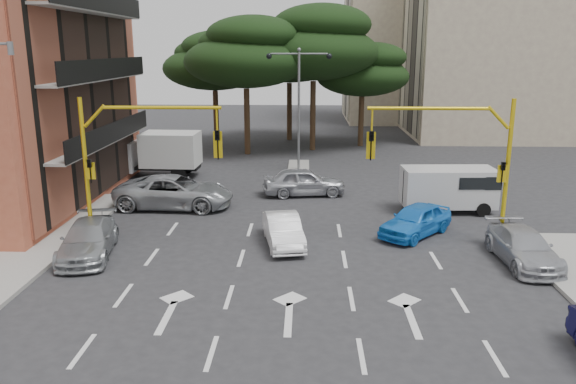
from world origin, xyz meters
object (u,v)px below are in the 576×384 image
(car_white_hatch, at_px, (283,230))
(car_silver_wagon, at_px, (88,239))
(signal_mast_left, at_px, (127,150))
(car_silver_cross_b, at_px, (304,182))
(car_blue_compact, at_px, (416,220))
(street_lamp_center, at_px, (299,88))
(signal_mast_right, at_px, (464,152))
(box_truck_a, at_px, (155,155))
(van_white, at_px, (448,189))
(car_silver_cross_a, at_px, (175,192))
(car_silver_parked, at_px, (523,247))

(car_white_hatch, height_order, car_silver_wagon, car_silver_wagon)
(signal_mast_left, relative_size, car_silver_cross_b, 1.33)
(car_blue_compact, bearing_deg, street_lamp_center, 153.80)
(car_silver_cross_b, bearing_deg, signal_mast_left, 128.97)
(signal_mast_right, height_order, box_truck_a, signal_mast_right)
(car_silver_cross_b, xyz_separation_m, van_white, (7.15, -2.91, 0.35))
(car_white_hatch, bearing_deg, car_blue_compact, 3.48)
(box_truck_a, bearing_deg, signal_mast_right, -125.18)
(car_silver_cross_a, distance_m, van_white, 13.72)
(car_silver_parked, bearing_deg, car_blue_compact, 135.11)
(signal_mast_left, relative_size, car_silver_cross_a, 1.01)
(car_silver_wagon, distance_m, van_white, 16.91)
(car_silver_wagon, xyz_separation_m, van_white, (15.53, 6.67, 0.45))
(car_white_hatch, bearing_deg, street_lamp_center, 77.73)
(car_white_hatch, xyz_separation_m, car_blue_compact, (5.69, 1.43, 0.05))
(car_silver_cross_b, bearing_deg, box_truck_a, 57.35)
(car_silver_parked, height_order, van_white, van_white)
(car_blue_compact, xyz_separation_m, car_silver_cross_b, (-4.88, 6.69, 0.08))
(signal_mast_left, xyz_separation_m, car_silver_wagon, (-1.20, -1.88, -3.22))
(car_silver_cross_b, relative_size, van_white, 1.01)
(van_white, bearing_deg, signal_mast_left, -74.07)
(street_lamp_center, height_order, car_blue_compact, street_lamp_center)
(car_silver_wagon, bearing_deg, car_silver_cross_a, 65.26)
(signal_mast_left, bearing_deg, car_blue_compact, 4.78)
(street_lamp_center, xyz_separation_m, car_blue_compact, (5.26, -13.00, -4.74))
(car_white_hatch, bearing_deg, car_silver_cross_b, 73.71)
(car_silver_parked, bearing_deg, box_truck_a, 139.06)
(box_truck_a, bearing_deg, van_white, -111.55)
(signal_mast_left, height_order, car_white_hatch, signal_mast_left)
(street_lamp_center, height_order, car_white_hatch, street_lamp_center)
(street_lamp_center, bearing_deg, van_white, -50.76)
(signal_mast_right, bearing_deg, car_white_hatch, -176.70)
(car_silver_cross_a, distance_m, box_truck_a, 7.57)
(van_white, relative_size, box_truck_a, 0.78)
(van_white, bearing_deg, box_truck_a, -116.13)
(street_lamp_center, distance_m, car_silver_cross_a, 11.85)
(signal_mast_left, xyz_separation_m, car_silver_cross_a, (0.63, 5.01, -3.06))
(car_blue_compact, bearing_deg, signal_mast_left, -133.46)
(signal_mast_right, distance_m, box_truck_a, 20.00)
(street_lamp_center, bearing_deg, car_white_hatch, -91.69)
(signal_mast_left, bearing_deg, car_silver_wagon, -122.42)
(car_silver_wagon, bearing_deg, street_lamp_center, 53.35)
(car_silver_cross_a, height_order, car_silver_cross_b, car_silver_cross_a)
(signal_mast_right, height_order, car_silver_parked, signal_mast_right)
(street_lamp_center, distance_m, car_white_hatch, 15.21)
(car_silver_parked, bearing_deg, signal_mast_left, 169.82)
(signal_mast_right, xyz_separation_m, signal_mast_left, (-13.61, 0.00, 0.00))
(car_silver_parked, distance_m, van_white, 7.05)
(car_silver_cross_a, xyz_separation_m, car_silver_parked, (14.88, -7.16, -0.19))
(car_silver_cross_b, bearing_deg, car_silver_parked, -147.82)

